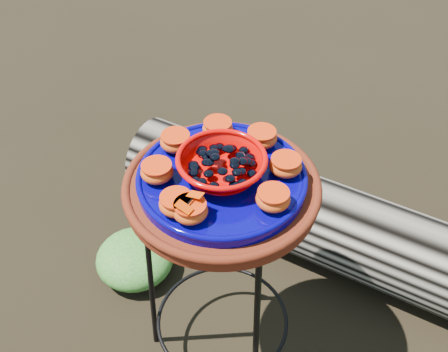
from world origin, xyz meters
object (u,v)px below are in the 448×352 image
Objects in this scene: terracotta_saucer at (222,189)px; driftwood_log at (332,225)px; plant_stand at (222,281)px; red_bowl at (222,167)px; cobalt_plate at (222,179)px.

driftwood_log is (0.10, 0.55, -0.57)m from terracotta_saucer.
red_bowl reaches higher than plant_stand.
red_bowl is (0.00, 0.00, 0.07)m from terracotta_saucer.
driftwood_log is at bearing 79.36° from terracotta_saucer.
plant_stand is 3.50× the size of red_bowl.
plant_stand is at bearing -100.64° from driftwood_log.
plant_stand is 0.40m from cobalt_plate.
cobalt_plate is 0.82m from driftwood_log.
terracotta_saucer is 0.79m from driftwood_log.
red_bowl reaches higher than cobalt_plate.
cobalt_plate reaches higher than plant_stand.
cobalt_plate is (0.00, 0.00, 0.40)m from plant_stand.
cobalt_plate is at bearing 0.00° from plant_stand.
driftwood_log is at bearing 79.36° from cobalt_plate.
plant_stand is 0.44m from red_bowl.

